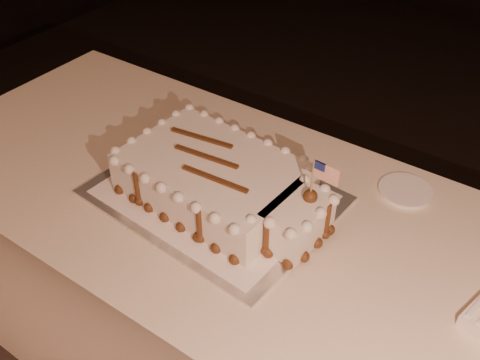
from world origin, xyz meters
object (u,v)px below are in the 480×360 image
Objects in this scene: banquet_table at (317,344)px; sheet_cake at (223,183)px; side_plate at (405,191)px; cake_board at (214,195)px.

banquet_table is 4.30× the size of sheet_cake.
side_plate is at bearing 39.15° from sheet_cake.
cake_board is 0.49m from side_plate.
banquet_table is at bearing -102.66° from side_plate.
cake_board is 0.07m from sheet_cake.
cake_board is at bearing 176.34° from sheet_cake.
side_plate is (0.39, 0.29, 0.00)m from cake_board.
sheet_cake reaches higher than cake_board.
cake_board reaches higher than banquet_table.
banquet_table is at bearing 5.58° from cake_board.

